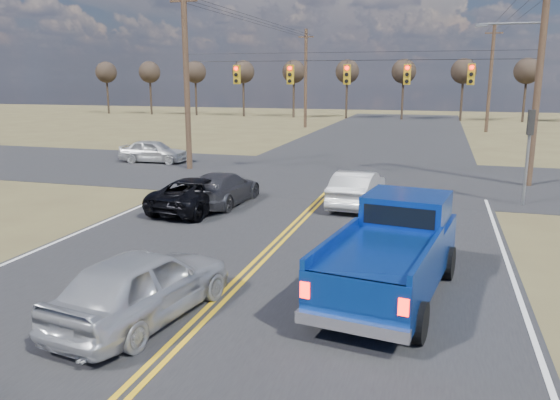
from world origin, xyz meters
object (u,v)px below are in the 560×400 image
(silver_suv, at_px, (143,285))
(cross_car_west, at_px, (153,151))
(dgrey_car_queue, at_px, (222,188))
(black_suv, at_px, (198,194))
(white_car_queue, at_px, (357,188))
(pickup_truck, at_px, (393,252))

(silver_suv, bearing_deg, cross_car_west, -52.29)
(dgrey_car_queue, bearing_deg, silver_suv, 106.14)
(silver_suv, xyz_separation_m, black_suv, (-3.08, 9.53, -0.14))
(white_car_queue, distance_m, cross_car_west, 16.05)
(silver_suv, height_order, cross_car_west, silver_suv)
(silver_suv, bearing_deg, black_suv, -62.95)
(white_car_queue, height_order, dgrey_car_queue, white_car_queue)
(pickup_truck, height_order, black_suv, pickup_truck)
(silver_suv, relative_size, black_suv, 0.99)
(silver_suv, relative_size, dgrey_car_queue, 1.01)
(silver_suv, distance_m, black_suv, 10.02)
(white_car_queue, distance_m, dgrey_car_queue, 5.54)
(pickup_truck, distance_m, black_suv, 10.51)
(pickup_truck, relative_size, black_suv, 1.32)
(cross_car_west, bearing_deg, dgrey_car_queue, -141.41)
(black_suv, relative_size, white_car_queue, 1.07)
(pickup_truck, height_order, silver_suv, pickup_truck)
(dgrey_car_queue, bearing_deg, cross_car_west, -45.40)
(dgrey_car_queue, bearing_deg, pickup_truck, 136.54)
(black_suv, xyz_separation_m, dgrey_car_queue, (0.51, 1.25, 0.01))
(white_car_queue, xyz_separation_m, cross_car_west, (-13.82, 8.16, -0.02))
(black_suv, height_order, dgrey_car_queue, dgrey_car_queue)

